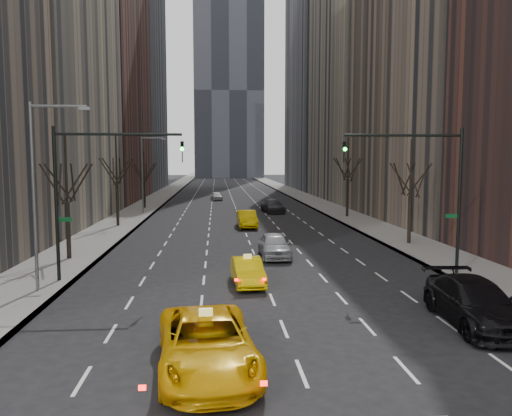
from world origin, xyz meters
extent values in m
plane|color=black|center=(0.00, 0.00, 0.00)|extent=(400.00, 400.00, 0.00)
cube|color=slate|center=(-12.25, 70.00, 0.07)|extent=(4.50, 320.00, 0.15)
cube|color=slate|center=(12.25, 70.00, 0.07)|extent=(4.50, 320.00, 0.15)
cube|color=brown|center=(-21.50, 66.00, 22.00)|extent=(14.00, 28.00, 44.00)
cube|color=slate|center=(-21.50, 96.00, 30.00)|extent=(14.00, 30.00, 60.00)
cube|color=tan|center=(21.50, 64.00, 25.00)|extent=(14.00, 28.00, 50.00)
cube|color=slate|center=(21.50, 95.00, 29.00)|extent=(14.00, 30.00, 58.00)
cube|color=black|center=(2.00, 170.00, 60.00)|extent=(24.00, 24.00, 120.00)
cylinder|color=black|center=(-12.00, 18.00, 1.93)|extent=(0.28, 0.28, 3.57)
cylinder|color=black|center=(-12.00, 18.00, 5.84)|extent=(0.16, 0.16, 4.25)
cylinder|color=black|center=(-11.85, 18.85, 4.95)|extent=(0.42, 1.80, 2.52)
cylinder|color=black|center=(-11.19, 18.29, 4.95)|extent=(1.74, 0.72, 2.52)
cylinder|color=black|center=(-11.34, 17.45, 4.95)|extent=(1.46, 1.25, 2.52)
cylinder|color=black|center=(-12.15, 17.15, 4.95)|extent=(0.42, 1.80, 2.52)
cylinder|color=black|center=(-12.81, 17.71, 4.95)|extent=(1.74, 0.72, 2.52)
cylinder|color=black|center=(-12.66, 18.55, 4.95)|extent=(1.46, 1.25, 2.52)
cylinder|color=black|center=(-12.00, 34.00, 2.15)|extent=(0.28, 0.28, 3.99)
cylinder|color=black|center=(-12.00, 34.00, 6.52)|extent=(0.16, 0.16, 4.75)
cylinder|color=black|center=(-11.85, 34.85, 5.37)|extent=(0.42, 1.80, 2.52)
cylinder|color=black|center=(-11.19, 34.29, 5.37)|extent=(1.74, 0.72, 2.52)
cylinder|color=black|center=(-11.34, 33.45, 5.37)|extent=(1.46, 1.25, 2.52)
cylinder|color=black|center=(-12.15, 33.15, 5.37)|extent=(0.42, 1.80, 2.52)
cylinder|color=black|center=(-12.81, 33.71, 5.37)|extent=(1.74, 0.72, 2.52)
cylinder|color=black|center=(-12.66, 34.55, 5.37)|extent=(1.46, 1.25, 2.52)
cylinder|color=black|center=(-12.00, 52.00, 1.83)|extent=(0.28, 0.28, 3.36)
cylinder|color=black|center=(-12.00, 52.00, 5.51)|extent=(0.16, 0.16, 4.00)
cylinder|color=black|center=(-11.85, 52.85, 4.74)|extent=(0.42, 1.80, 2.52)
cylinder|color=black|center=(-11.19, 52.29, 4.74)|extent=(1.74, 0.72, 2.52)
cylinder|color=black|center=(-11.34, 51.45, 4.74)|extent=(1.46, 1.25, 2.52)
cylinder|color=black|center=(-12.15, 51.15, 4.74)|extent=(0.42, 1.80, 2.52)
cylinder|color=black|center=(-12.81, 51.71, 4.74)|extent=(1.74, 0.72, 2.52)
cylinder|color=black|center=(-12.66, 52.55, 4.74)|extent=(1.46, 1.25, 2.52)
cylinder|color=black|center=(12.00, 22.00, 1.93)|extent=(0.28, 0.28, 3.57)
cylinder|color=black|center=(12.00, 22.00, 5.84)|extent=(0.16, 0.16, 4.25)
cylinder|color=black|center=(12.15, 22.85, 4.95)|extent=(0.42, 1.80, 2.52)
cylinder|color=black|center=(12.81, 22.29, 4.95)|extent=(1.74, 0.72, 2.52)
cylinder|color=black|center=(12.66, 21.45, 4.95)|extent=(1.46, 1.25, 2.52)
cylinder|color=black|center=(11.85, 21.15, 4.95)|extent=(0.42, 1.80, 2.52)
cylinder|color=black|center=(11.19, 21.71, 4.95)|extent=(1.74, 0.72, 2.52)
cylinder|color=black|center=(11.34, 22.55, 4.95)|extent=(1.46, 1.25, 2.52)
cylinder|color=black|center=(12.00, 40.00, 2.15)|extent=(0.28, 0.28, 3.99)
cylinder|color=black|center=(12.00, 40.00, 6.52)|extent=(0.16, 0.16, 4.75)
cylinder|color=black|center=(12.15, 40.85, 5.37)|extent=(0.42, 1.80, 2.52)
cylinder|color=black|center=(12.81, 40.29, 5.37)|extent=(1.74, 0.72, 2.52)
cylinder|color=black|center=(12.66, 39.45, 5.37)|extent=(1.46, 1.25, 2.52)
cylinder|color=black|center=(11.85, 39.15, 5.37)|extent=(0.42, 1.80, 2.52)
cylinder|color=black|center=(11.19, 39.71, 5.37)|extent=(1.74, 0.72, 2.52)
cylinder|color=black|center=(11.34, 40.55, 5.37)|extent=(1.46, 1.25, 2.52)
cylinder|color=black|center=(-10.80, 12.00, 4.15)|extent=(0.18, 0.18, 8.00)
cylinder|color=black|center=(-7.55, 12.00, 7.75)|extent=(6.50, 0.14, 0.14)
imported|color=black|center=(-4.30, 12.00, 6.85)|extent=(0.18, 0.22, 1.10)
sphere|color=#0CFF33|center=(-4.30, 11.82, 7.00)|extent=(0.20, 0.20, 0.20)
cube|color=#0C5926|center=(-10.40, 12.00, 3.35)|extent=(0.70, 0.04, 0.22)
cylinder|color=black|center=(10.80, 12.00, 4.15)|extent=(0.18, 0.18, 8.00)
cylinder|color=black|center=(7.55, 12.00, 7.75)|extent=(6.50, 0.14, 0.14)
imported|color=black|center=(4.30, 12.00, 6.85)|extent=(0.18, 0.22, 1.10)
sphere|color=#0CFF33|center=(4.30, 11.82, 7.00)|extent=(0.20, 0.20, 0.20)
cube|color=#0C5926|center=(10.40, 12.00, 3.35)|extent=(0.70, 0.04, 0.22)
cylinder|color=slate|center=(-11.20, 10.00, 4.65)|extent=(0.16, 0.16, 9.00)
cylinder|color=slate|center=(-9.90, 10.00, 8.95)|extent=(2.60, 0.14, 0.14)
cube|color=slate|center=(-8.70, 10.00, 8.85)|extent=(0.50, 0.22, 0.15)
cylinder|color=slate|center=(-11.20, 45.00, 4.65)|extent=(0.16, 0.16, 9.00)
cylinder|color=slate|center=(-9.90, 45.00, 8.95)|extent=(2.60, 0.14, 0.14)
cube|color=slate|center=(-8.70, 45.00, 8.85)|extent=(0.50, 0.22, 0.15)
imported|color=#ECAA04|center=(-2.86, 0.42, 0.86)|extent=(3.46, 6.48, 1.73)
imported|color=yellow|center=(-0.96, 10.92, 0.68)|extent=(1.72, 4.24, 1.37)
imported|color=#9B9EA3|center=(1.25, 18.00, 0.81)|extent=(1.93, 4.75, 1.62)
imported|color=black|center=(7.50, 3.91, 0.88)|extent=(2.84, 6.21, 1.76)
imported|color=yellow|center=(0.33, 32.75, 0.81)|extent=(1.88, 4.95, 1.61)
imported|color=#2E2E33|center=(4.30, 46.04, 0.79)|extent=(2.90, 5.66, 1.57)
imported|color=silver|center=(-2.56, 65.16, 0.68)|extent=(2.11, 4.17, 1.36)
camera|label=1|loc=(-2.53, -14.38, 6.45)|focal=35.00mm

